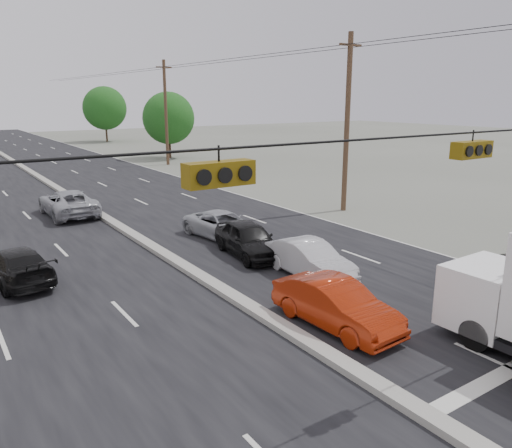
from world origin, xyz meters
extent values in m
plane|color=#606356|center=(0.00, 0.00, 0.00)|extent=(200.00, 200.00, 0.00)
cube|color=black|center=(0.00, 30.00, 0.00)|extent=(20.00, 160.00, 0.02)
cube|color=gray|center=(0.00, 30.00, 0.10)|extent=(0.50, 160.00, 0.20)
cylinder|color=#422D1E|center=(12.50, 15.00, 5.00)|extent=(0.30, 0.30, 10.00)
cube|color=#422D1E|center=(12.50, 15.00, 9.30)|extent=(1.60, 0.12, 0.12)
cylinder|color=#422D1E|center=(12.50, 40.00, 5.00)|extent=(0.30, 0.30, 10.00)
cube|color=#422D1E|center=(12.50, 40.00, 9.30)|extent=(1.60, 0.12, 0.12)
cylinder|color=black|center=(0.00, 0.00, 5.80)|extent=(25.00, 0.04, 0.04)
cube|color=#72590C|center=(-4.50, 0.00, 5.45)|extent=(1.05, 0.30, 0.35)
cube|color=#72590C|center=(1.50, 0.00, 5.45)|extent=(1.05, 0.30, 0.35)
cylinder|color=#382619|center=(15.00, 45.00, 1.26)|extent=(0.28, 0.28, 2.52)
sphere|color=#154713|center=(15.00, 45.00, 4.34)|extent=(5.60, 5.60, 5.60)
cylinder|color=#382619|center=(16.00, 70.00, 1.44)|extent=(0.28, 0.28, 2.88)
sphere|color=#154713|center=(16.00, 70.00, 4.96)|extent=(6.40, 6.40, 6.40)
cube|color=white|center=(4.54, 0.88, 1.19)|extent=(2.32, 1.85, 1.72)
cylinder|color=black|center=(3.54, 0.62, 0.43)|extent=(0.30, 0.86, 0.86)
imported|color=#9D2209|center=(1.40, 3.70, 0.69)|extent=(1.67, 4.24, 1.37)
imported|color=black|center=(3.00, 10.73, 0.72)|extent=(2.22, 4.42, 1.44)
imported|color=#BBBBBD|center=(3.50, 7.38, 0.66)|extent=(1.50, 4.05, 1.32)
imported|color=#A5A8AD|center=(3.50, 13.75, 0.61)|extent=(2.57, 4.64, 1.23)
imported|color=black|center=(-5.66, 12.81, 0.63)|extent=(2.37, 4.58, 1.27)
imported|color=#A0A1A7|center=(-1.40, 22.60, 0.73)|extent=(2.45, 5.26, 1.46)
camera|label=1|loc=(-7.97, -6.09, 6.49)|focal=35.00mm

